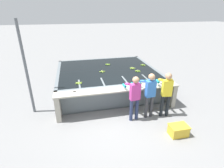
{
  "coord_description": "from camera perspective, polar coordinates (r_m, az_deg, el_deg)",
  "views": [
    {
      "loc": [
        -1.45,
        -5.0,
        3.46
      ],
      "look_at": [
        0.0,
        1.29,
        0.65
      ],
      "focal_mm": 28.0,
      "sensor_mm": 36.0,
      "label": 1
    }
  ],
  "objects": [
    {
      "name": "ground_plane",
      "position": [
        6.26,
        2.7,
        -10.1
      ],
      "size": [
        80.0,
        80.0,
        0.0
      ],
      "primitive_type": "plane",
      "color": "gray",
      "rests_on": "ground"
    },
    {
      "name": "work_ledge",
      "position": [
        6.11,
        2.25,
        -3.87
      ],
      "size": [
        4.35,
        0.45,
        0.93
      ],
      "color": "#A8A393",
      "rests_on": "ground"
    },
    {
      "name": "wash_tank",
      "position": [
        8.06,
        -1.66,
        1.63
      ],
      "size": [
        4.35,
        3.79,
        0.93
      ],
      "color": "slate",
      "rests_on": "ground"
    },
    {
      "name": "knife_0",
      "position": [
        5.9,
        -11.58,
        -2.32
      ],
      "size": [
        0.35,
        0.09,
        0.02
      ],
      "color": "silver",
      "rests_on": "work_ledge"
    },
    {
      "name": "banana_bunch_floating_4",
      "position": [
        6.52,
        -10.81,
        0.35
      ],
      "size": [
        0.27,
        0.28,
        0.08
      ],
      "color": "#93BC3D",
      "rests_on": "wash_tank"
    },
    {
      "name": "worker_1",
      "position": [
        5.87,
        12.21,
        -2.47
      ],
      "size": [
        0.45,
        0.72,
        1.58
      ],
      "color": "#38383D",
      "rests_on": "ground"
    },
    {
      "name": "banana_bunch_floating_2",
      "position": [
        8.62,
        10.08,
        6.16
      ],
      "size": [
        0.28,
        0.27,
        0.08
      ],
      "color": "#7FAD33",
      "rests_on": "wash_tank"
    },
    {
      "name": "worker_0",
      "position": [
        5.63,
        7.32,
        -3.5
      ],
      "size": [
        0.45,
        0.72,
        1.55
      ],
      "color": "navy",
      "rests_on": "ground"
    },
    {
      "name": "worker_2",
      "position": [
        6.06,
        17.29,
        -2.15
      ],
      "size": [
        0.47,
        0.73,
        1.59
      ],
      "color": "#1E2328",
      "rests_on": "ground"
    },
    {
      "name": "support_post_left",
      "position": [
        6.41,
        -26.24,
        4.15
      ],
      "size": [
        0.09,
        0.09,
        3.2
      ],
      "color": "slate",
      "rests_on": "ground"
    },
    {
      "name": "crate",
      "position": [
        5.66,
        20.86,
        -13.92
      ],
      "size": [
        0.55,
        0.39,
        0.32
      ],
      "color": "gold",
      "rests_on": "ground"
    },
    {
      "name": "banana_bunch_floating_0",
      "position": [
        8.58,
        -1.37,
        6.45
      ],
      "size": [
        0.28,
        0.28,
        0.08
      ],
      "color": "#75A333",
      "rests_on": "wash_tank"
    },
    {
      "name": "knife_1",
      "position": [
        6.6,
        16.56,
        0.01
      ],
      "size": [
        0.33,
        0.16,
        0.02
      ],
      "color": "silver",
      "rests_on": "work_ledge"
    },
    {
      "name": "banana_bunch_floating_1",
      "position": [
        7.73,
        8.39,
        4.25
      ],
      "size": [
        0.28,
        0.27,
        0.08
      ],
      "color": "#7FAD33",
      "rests_on": "wash_tank"
    },
    {
      "name": "banana_bunch_floating_3",
      "position": [
        8.08,
        6.68,
        5.19
      ],
      "size": [
        0.26,
        0.28,
        0.08
      ],
      "color": "#9EC642",
      "rests_on": "wash_tank"
    },
    {
      "name": "banana_bunch_ledge_0",
      "position": [
        6.33,
        12.82,
        -0.51
      ],
      "size": [
        0.27,
        0.28,
        0.08
      ],
      "color": "#75A333",
      "rests_on": "work_ledge"
    },
    {
      "name": "banana_bunch_floating_6",
      "position": [
        6.82,
        7.98,
        1.6
      ],
      "size": [
        0.28,
        0.28,
        0.08
      ],
      "color": "#75A333",
      "rests_on": "wash_tank"
    },
    {
      "name": "banana_bunch_floating_5",
      "position": [
        7.59,
        -3.2,
        4.1
      ],
      "size": [
        0.28,
        0.28,
        0.08
      ],
      "color": "#9EC642",
      "rests_on": "wash_tank"
    }
  ]
}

